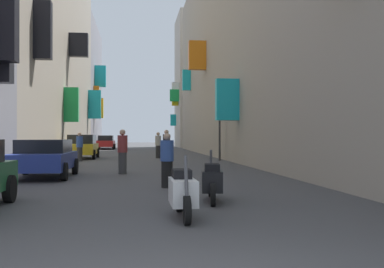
% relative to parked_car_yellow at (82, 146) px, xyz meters
% --- Properties ---
extents(ground_plane, '(140.00, 140.00, 0.00)m').
position_rel_parked_car_yellow_xyz_m(ground_plane, '(3.80, 3.34, -0.80)').
color(ground_plane, '#424244').
extents(building_left_mid_a, '(7.31, 29.62, 19.88)m').
position_rel_parked_car_yellow_xyz_m(building_left_mid_a, '(-4.20, 3.43, 9.14)').
color(building_left_mid_a, '#9E9384').
rests_on(building_left_mid_a, ground).
extents(building_left_mid_b, '(7.25, 15.10, 14.69)m').
position_rel_parked_car_yellow_xyz_m(building_left_mid_b, '(-4.19, 25.78, 6.55)').
color(building_left_mid_b, gray).
rests_on(building_left_mid_b, ground).
extents(building_right_mid_a, '(7.31, 31.37, 16.02)m').
position_rel_parked_car_yellow_xyz_m(building_right_mid_a, '(11.79, 6.34, 7.21)').
color(building_right_mid_a, '#9E9384').
rests_on(building_right_mid_a, ground).
extents(building_right_far, '(7.13, 8.44, 17.06)m').
position_rel_parked_car_yellow_xyz_m(building_right_far, '(11.78, 29.11, 7.73)').
color(building_right_far, '#B2A899').
rests_on(building_right_far, ground).
extents(parked_car_yellow, '(1.98, 4.29, 1.53)m').
position_rel_parked_car_yellow_xyz_m(parked_car_yellow, '(0.00, 0.00, 0.00)').
color(parked_car_yellow, gold).
rests_on(parked_car_yellow, ground).
extents(parked_car_silver, '(1.96, 4.44, 1.39)m').
position_rel_parked_car_yellow_xyz_m(parked_car_silver, '(-0.15, 26.34, -0.06)').
color(parked_car_silver, '#B7B7BC').
rests_on(parked_car_silver, ground).
extents(parked_car_blue, '(2.01, 4.02, 1.33)m').
position_rel_parked_car_yellow_xyz_m(parked_car_blue, '(0.27, -13.62, -0.09)').
color(parked_car_blue, navy).
rests_on(parked_car_blue, ground).
extents(parked_car_red, '(1.94, 4.49, 1.51)m').
position_rel_parked_car_yellow_xyz_m(parked_car_red, '(0.20, 20.48, -0.01)').
color(parked_car_red, '#B21E1E').
rests_on(parked_car_red, ground).
extents(scooter_orange, '(0.54, 1.84, 1.13)m').
position_rel_parked_car_yellow_xyz_m(scooter_orange, '(0.26, -7.92, -0.33)').
color(scooter_orange, orange).
rests_on(scooter_orange, ground).
extents(scooter_white, '(0.44, 1.79, 1.13)m').
position_rel_parked_car_yellow_xyz_m(scooter_white, '(4.32, -22.11, -0.33)').
color(scooter_white, silver).
rests_on(scooter_white, ground).
extents(scooter_black, '(0.59, 1.98, 1.13)m').
position_rel_parked_car_yellow_xyz_m(scooter_black, '(5.17, -20.13, -0.33)').
color(scooter_black, black).
rests_on(scooter_black, ground).
extents(pedestrian_crossing, '(0.45, 0.45, 1.66)m').
position_rel_parked_car_yellow_xyz_m(pedestrian_crossing, '(0.26, -3.33, 0.03)').
color(pedestrian_crossing, '#323232').
rests_on(pedestrian_crossing, ground).
extents(pedestrian_near_left, '(0.51, 0.51, 1.71)m').
position_rel_parked_car_yellow_xyz_m(pedestrian_near_left, '(2.98, -12.53, 0.05)').
color(pedestrian_near_left, '#3E3E3E').
rests_on(pedestrian_near_left, ground).
extents(pedestrian_near_right, '(0.53, 0.53, 1.54)m').
position_rel_parked_car_yellow_xyz_m(pedestrian_near_right, '(4.36, -17.32, -0.04)').
color(pedestrian_near_right, black).
rests_on(pedestrian_near_right, ground).
extents(pedestrian_mid_street, '(0.49, 0.49, 1.70)m').
position_rel_parked_car_yellow_xyz_m(pedestrian_mid_street, '(4.92, -0.23, 0.05)').
color(pedestrian_mid_street, black).
rests_on(pedestrian_mid_street, ground).
extents(pedestrian_far_away, '(0.48, 0.48, 1.78)m').
position_rel_parked_car_yellow_xyz_m(pedestrian_far_away, '(5.06, -6.42, 0.09)').
color(pedestrian_far_away, '#333333').
rests_on(pedestrian_far_away, ground).
extents(traffic_light_near_corner, '(0.26, 0.34, 4.22)m').
position_rel_parked_car_yellow_xyz_m(traffic_light_near_corner, '(8.39, -3.59, 2.08)').
color(traffic_light_near_corner, '#2D2D2D').
rests_on(traffic_light_near_corner, ground).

